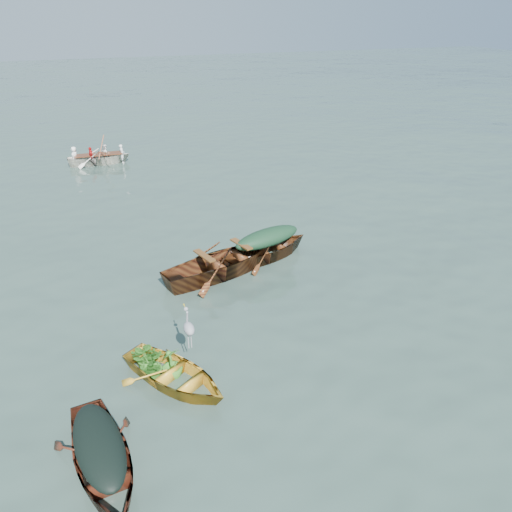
{
  "coord_description": "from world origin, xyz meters",
  "views": [
    {
      "loc": [
        -3.67,
        -10.91,
        6.95
      ],
      "look_at": [
        0.85,
        1.04,
        0.5
      ],
      "focal_mm": 35.0,
      "sensor_mm": 36.0,
      "label": 1
    }
  ],
  "objects_px": {
    "green_tarp_boat": "(267,259)",
    "open_wooden_boat": "(224,274)",
    "heron": "(189,335)",
    "yellow_dinghy": "(176,384)",
    "dark_covered_boat": "(104,472)",
    "rowed_boat": "(100,164)"
  },
  "relations": [
    {
      "from": "yellow_dinghy",
      "to": "dark_covered_boat",
      "type": "bearing_deg",
      "value": -166.38
    },
    {
      "from": "green_tarp_boat",
      "to": "rowed_boat",
      "type": "distance_m",
      "value": 12.9
    },
    {
      "from": "rowed_boat",
      "to": "heron",
      "type": "bearing_deg",
      "value": -176.59
    },
    {
      "from": "green_tarp_boat",
      "to": "heron",
      "type": "relative_size",
      "value": 4.56
    },
    {
      "from": "open_wooden_boat",
      "to": "heron",
      "type": "xyz_separation_m",
      "value": [
        -1.9,
        -3.77,
        0.89
      ]
    },
    {
      "from": "yellow_dinghy",
      "to": "open_wooden_boat",
      "type": "bearing_deg",
      "value": 26.94
    },
    {
      "from": "yellow_dinghy",
      "to": "heron",
      "type": "relative_size",
      "value": 3.46
    },
    {
      "from": "yellow_dinghy",
      "to": "rowed_boat",
      "type": "height_order",
      "value": "rowed_boat"
    },
    {
      "from": "green_tarp_boat",
      "to": "open_wooden_boat",
      "type": "relative_size",
      "value": 0.81
    },
    {
      "from": "green_tarp_boat",
      "to": "open_wooden_boat",
      "type": "bearing_deg",
      "value": 90.0
    },
    {
      "from": "dark_covered_boat",
      "to": "rowed_boat",
      "type": "xyz_separation_m",
      "value": [
        1.58,
        18.6,
        0.0
      ]
    },
    {
      "from": "rowed_boat",
      "to": "dark_covered_boat",
      "type": "bearing_deg",
      "value": 177.05
    },
    {
      "from": "open_wooden_boat",
      "to": "rowed_boat",
      "type": "relative_size",
      "value": 1.25
    },
    {
      "from": "dark_covered_boat",
      "to": "green_tarp_boat",
      "type": "xyz_separation_m",
      "value": [
        5.45,
        6.29,
        0.0
      ]
    },
    {
      "from": "rowed_boat",
      "to": "open_wooden_boat",
      "type": "bearing_deg",
      "value": -167.73
    },
    {
      "from": "dark_covered_boat",
      "to": "green_tarp_boat",
      "type": "height_order",
      "value": "green_tarp_boat"
    },
    {
      "from": "yellow_dinghy",
      "to": "heron",
      "type": "height_order",
      "value": "heron"
    },
    {
      "from": "yellow_dinghy",
      "to": "open_wooden_boat",
      "type": "xyz_separation_m",
      "value": [
        2.33,
        4.11,
        0.0
      ]
    },
    {
      "from": "yellow_dinghy",
      "to": "green_tarp_boat",
      "type": "distance_m",
      "value": 6.0
    },
    {
      "from": "open_wooden_boat",
      "to": "rowed_boat",
      "type": "xyz_separation_m",
      "value": [
        -2.34,
        12.78,
        0.0
      ]
    },
    {
      "from": "open_wooden_boat",
      "to": "rowed_boat",
      "type": "bearing_deg",
      "value": -5.74
    },
    {
      "from": "yellow_dinghy",
      "to": "rowed_boat",
      "type": "bearing_deg",
      "value": 56.51
    }
  ]
}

